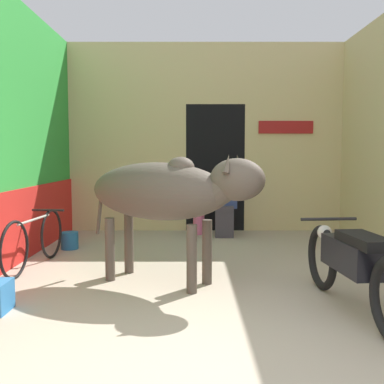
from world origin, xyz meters
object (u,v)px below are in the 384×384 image
at_px(bicycle, 35,240).
at_px(motorcycle_near, 353,263).
at_px(plastic_stool, 199,221).
at_px(cow, 168,192).
at_px(shopkeeper_seated, 224,199).
at_px(bucket, 70,240).

bearing_deg(bicycle, motorcycle_near, -25.42).
height_order(motorcycle_near, bicycle, motorcycle_near).
bearing_deg(plastic_stool, motorcycle_near, -71.84).
xyz_separation_m(cow, plastic_stool, (0.39, 3.11, -0.79)).
xyz_separation_m(bicycle, shopkeeper_seated, (2.55, 2.19, 0.30)).
xyz_separation_m(shopkeeper_seated, plastic_stool, (-0.44, 0.21, -0.41)).
height_order(motorcycle_near, shopkeeper_seated, shopkeeper_seated).
bearing_deg(motorcycle_near, bicycle, 154.58).
height_order(motorcycle_near, plastic_stool, motorcycle_near).
bearing_deg(cow, shopkeeper_seated, 74.06).
relative_size(plastic_stool, bucket, 1.70).
relative_size(cow, bicycle, 1.20).
height_order(shopkeeper_seated, bucket, shopkeeper_seated).
bearing_deg(plastic_stool, shopkeeper_seated, -25.90).
height_order(cow, motorcycle_near, cow).
bearing_deg(shopkeeper_seated, bucket, -156.26).
height_order(cow, bicycle, cow).
bearing_deg(cow, bucket, 130.92).
bearing_deg(bucket, bicycle, -96.65).
distance_m(bicycle, shopkeeper_seated, 3.37).
bearing_deg(shopkeeper_seated, motorcycle_near, -76.95).
bearing_deg(motorcycle_near, cow, 151.78).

